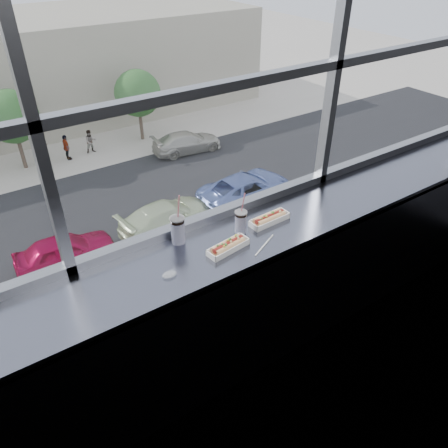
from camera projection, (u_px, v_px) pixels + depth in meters
wall_back_lower at (215, 279)px, 3.33m from camera, size 6.00×0.00×6.00m
window_glass at (209, 32)px, 2.36m from camera, size 6.00×0.00×6.00m
window_mullions at (211, 33)px, 2.34m from camera, size 6.00×0.08×2.40m
counter at (237, 242)px, 2.85m from camera, size 6.00×0.55×0.06m
counter_fascia at (258, 322)px, 2.96m from camera, size 6.00×0.04×1.04m
hotdog_tray_left at (228, 246)px, 2.71m from camera, size 0.30×0.13×0.07m
hotdog_tray_right at (269, 218)px, 2.97m from camera, size 0.30×0.11×0.07m
soda_cup_left at (178, 229)px, 2.74m from camera, size 0.10×0.10×0.35m
soda_cup_right at (241, 221)px, 2.84m from camera, size 0.08×0.08×0.30m
loose_straw at (264, 245)px, 2.76m from camera, size 0.23×0.12×0.01m
wrapper at (169, 274)px, 2.52m from camera, size 0.09×0.07×0.02m
plaza_near at (106, 423)px, 14.62m from camera, size 50.00×14.00×0.04m
street_asphalt at (16, 235)px, 23.53m from camera, size 80.00×10.00×0.06m
car_far_c at (187, 139)px, 31.68m from camera, size 3.03×6.14×1.98m
car_near_e at (246, 184)px, 25.88m from camera, size 3.11×6.76×2.21m
car_near_d at (166, 212)px, 23.45m from camera, size 3.42×6.57×2.09m
car_near_c at (64, 246)px, 20.90m from camera, size 2.94×6.51×2.13m
pedestrian_d at (90, 139)px, 31.58m from camera, size 0.91×0.68×2.05m
pedestrian_c at (66, 145)px, 30.55m from camera, size 0.73×0.98×2.20m
tree_center at (12, 117)px, 28.08m from camera, size 3.46×3.46×5.41m
tree_right at (138, 93)px, 32.17m from camera, size 3.43×3.43×5.35m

